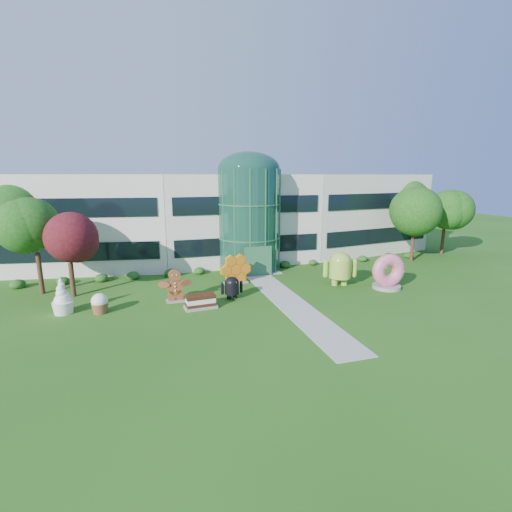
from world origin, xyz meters
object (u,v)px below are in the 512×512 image
object	(u,v)px
donut	(388,271)
gingerbread	(175,285)
android_green	(340,266)
android_black	(232,286)

from	to	relation	value
donut	gingerbread	size ratio (longest dim) A/B	1.12
android_green	gingerbread	size ratio (longest dim) A/B	1.28
gingerbread	donut	bearing A→B (deg)	-8.12
android_green	donut	bearing A→B (deg)	-16.51
donut	android_black	bearing A→B (deg)	178.14
android_black	gingerbread	world-z (taller)	gingerbread
android_green	android_black	size ratio (longest dim) A/B	1.68
donut	gingerbread	xyz separation A→B (m)	(-17.11, 1.86, -0.26)
android_green	gingerbread	bearing A→B (deg)	-165.30
gingerbread	android_black	bearing A→B (deg)	-10.82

